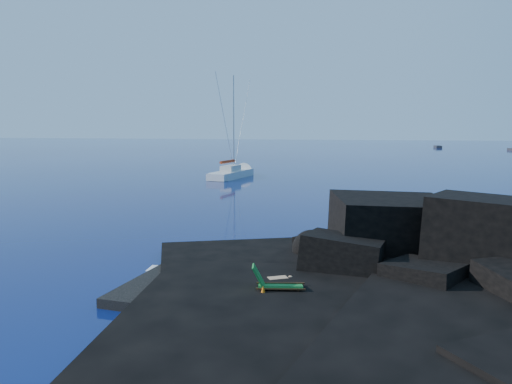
# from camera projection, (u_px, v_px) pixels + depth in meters

# --- Properties ---
(ground) EXTENTS (400.00, 400.00, 0.00)m
(ground) POSITION_uv_depth(u_px,v_px,m) (125.00, 289.00, 18.89)
(ground) COLOR #030635
(ground) RESTS_ON ground
(headland) EXTENTS (24.00, 24.00, 3.60)m
(headland) POSITION_uv_depth(u_px,v_px,m) (474.00, 287.00, 19.14)
(headland) COLOR black
(headland) RESTS_ON ground
(beach) EXTENTS (9.08, 6.86, 0.70)m
(beach) POSITION_uv_depth(u_px,v_px,m) (244.00, 293.00, 18.46)
(beach) COLOR black
(beach) RESTS_ON ground
(surf_foam) EXTENTS (10.00, 8.00, 0.06)m
(surf_foam) POSITION_uv_depth(u_px,v_px,m) (277.00, 262.00, 22.72)
(surf_foam) COLOR white
(surf_foam) RESTS_ON ground
(sailboat) EXTENTS (4.42, 11.76, 12.07)m
(sailboat) POSITION_uv_depth(u_px,v_px,m) (232.00, 178.00, 59.26)
(sailboat) COLOR silver
(sailboat) RESTS_ON ground
(deck_chair) EXTENTS (1.83, 1.04, 1.19)m
(deck_chair) POSITION_uv_depth(u_px,v_px,m) (281.00, 280.00, 17.03)
(deck_chair) COLOR #19702A
(deck_chair) RESTS_ON beach
(towel) EXTENTS (2.27, 1.84, 0.05)m
(towel) POSITION_uv_depth(u_px,v_px,m) (278.00, 284.00, 18.32)
(towel) COLOR silver
(towel) RESTS_ON beach
(sunbather) EXTENTS (1.94, 1.37, 0.27)m
(sunbather) POSITION_uv_depth(u_px,v_px,m) (278.00, 280.00, 18.29)
(sunbather) COLOR tan
(sunbather) RESTS_ON towel
(marker_cone) EXTENTS (0.35, 0.35, 0.50)m
(marker_cone) POSITION_uv_depth(u_px,v_px,m) (263.00, 293.00, 16.68)
(marker_cone) COLOR orange
(marker_cone) RESTS_ON beach
(distant_boat_a) EXTENTS (1.66, 4.78, 0.63)m
(distant_boat_a) POSITION_uv_depth(u_px,v_px,m) (438.00, 148.00, 137.44)
(distant_boat_a) COLOR #26262B
(distant_boat_a) RESTS_ON ground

